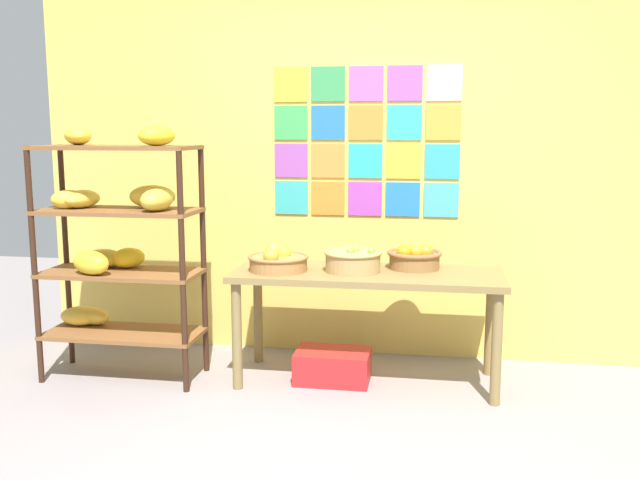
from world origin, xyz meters
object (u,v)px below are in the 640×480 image
object	(u,v)px
display_table	(367,285)
produce_crate_under_table	(333,366)
banana_shelf_unit	(115,236)
fruit_basket_back_left	(278,261)
fruit_basket_left	(353,260)
fruit_basket_centre	(414,257)

from	to	relation	value
display_table	produce_crate_under_table	distance (m)	0.56
banana_shelf_unit	display_table	xyz separation A→B (m)	(1.56, 0.15, -0.29)
banana_shelf_unit	produce_crate_under_table	world-z (taller)	banana_shelf_unit
banana_shelf_unit	fruit_basket_back_left	distance (m)	1.03
fruit_basket_back_left	produce_crate_under_table	distance (m)	0.74
fruit_basket_left	produce_crate_under_table	world-z (taller)	fruit_basket_left
fruit_basket_centre	produce_crate_under_table	size ratio (longest dim) A/B	0.74
fruit_basket_left	fruit_basket_centre	size ratio (longest dim) A/B	1.05
fruit_basket_left	fruit_basket_back_left	world-z (taller)	fruit_basket_back_left
display_table	fruit_basket_back_left	xyz separation A→B (m)	(-0.54, -0.07, 0.15)
banana_shelf_unit	fruit_basket_left	size ratio (longest dim) A/B	4.44
produce_crate_under_table	fruit_basket_back_left	bearing A→B (deg)	-173.86
banana_shelf_unit	fruit_basket_back_left	world-z (taller)	banana_shelf_unit
banana_shelf_unit	produce_crate_under_table	size ratio (longest dim) A/B	3.43
display_table	fruit_basket_centre	distance (m)	0.34
produce_crate_under_table	display_table	bearing A→B (deg)	8.39
fruit_basket_left	fruit_basket_back_left	xyz separation A→B (m)	(-0.46, -0.05, -0.01)
fruit_basket_left	produce_crate_under_table	size ratio (longest dim) A/B	0.77
fruit_basket_left	fruit_basket_back_left	size ratio (longest dim) A/B	0.95
fruit_basket_back_left	produce_crate_under_table	size ratio (longest dim) A/B	0.81
banana_shelf_unit	produce_crate_under_table	xyz separation A→B (m)	(1.35, 0.12, -0.81)
fruit_basket_back_left	produce_crate_under_table	bearing A→B (deg)	6.14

